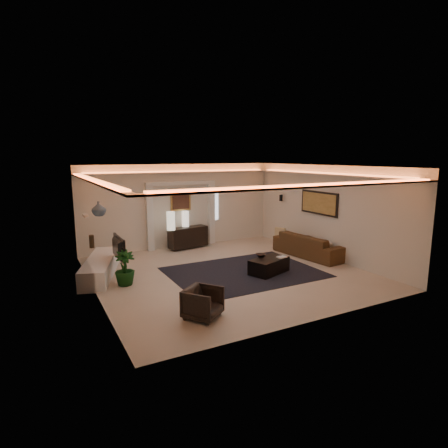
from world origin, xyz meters
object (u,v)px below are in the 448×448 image
console (188,237)px  armchair (203,303)px  sofa (310,245)px  coffee_table (269,266)px

console → armchair: 5.76m
console → armchair: size_ratio=2.04×
console → sofa: size_ratio=0.57×
console → armchair: bearing=-118.5°
armchair → sofa: bearing=-9.6°
sofa → armchair: size_ratio=3.61×
console → coffee_table: 3.76m
console → sofa: (3.05, -2.79, -0.04)m
sofa → armchair: 5.64m
console → coffee_table: console is taller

